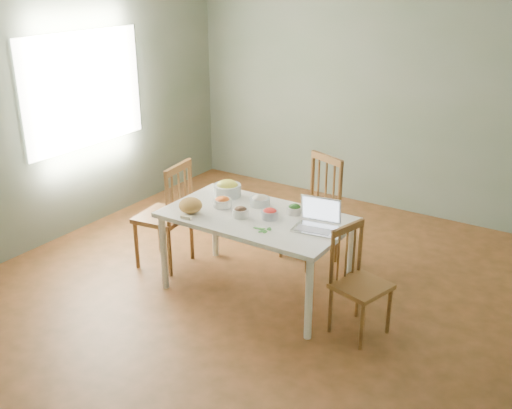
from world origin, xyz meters
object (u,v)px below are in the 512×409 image
Objects in this scene: chair_far at (310,211)px; chair_left at (163,214)px; bread_boule at (191,205)px; bowl_squash at (227,188)px; chair_right at (362,284)px; laptop at (315,216)px; dining_table at (256,254)px.

chair_far reaches higher than chair_left.
bowl_squash reaches higher than bread_boule.
laptop is (-0.47, 0.10, 0.42)m from chair_right.
chair_far is 3.05× the size of laptop.
dining_table is at bearing -75.32° from chair_far.
dining_table is at bearing 172.18° from laptop.
chair_far is 0.98m from laptop.
chair_right is (2.08, -0.08, -0.08)m from chair_left.
bowl_squash reaches higher than chair_right.
dining_table is 0.75m from laptop.
laptop is at bearing -38.32° from chair_far.
laptop is at bearing 83.42° from chair_left.
chair_right is at bearing 5.76° from bread_boule.
chair_right is 0.64m from laptop.
laptop is (1.07, 0.26, 0.05)m from bread_boule.
chair_far is 1.00× the size of chair_left.
chair_left is 3.04× the size of laptop.
chair_left reaches higher than bowl_squash.
chair_left reaches higher than bread_boule.
bowl_squash is (-0.57, -0.56, 0.29)m from chair_far.
chair_far is at bearing 61.79° from chair_right.
laptop is at bearing -13.03° from bowl_squash.
bowl_squash is (-0.47, 0.25, 0.44)m from dining_table.
chair_right is 3.49× the size of bowl_squash.
chair_far is 0.85m from bowl_squash.
chair_right is at bearing -5.31° from dining_table.
chair_far is at bearing 118.36° from chair_left.
chair_right is 2.57× the size of laptop.
bowl_squash is 0.74× the size of laptop.
chair_right is at bearing -20.94° from laptop.
bowl_squash is at bearing 107.49° from chair_left.
bread_boule is at bearing -93.97° from bowl_squash.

